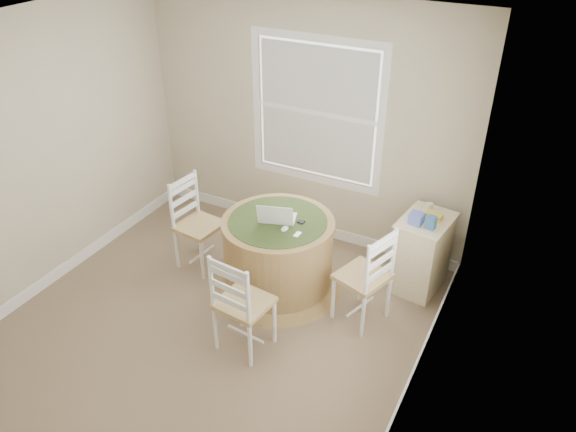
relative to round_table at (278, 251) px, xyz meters
The scene contains 14 objects.
room 1.06m from the round_table, 98.24° to the right, with size 3.64×3.64×2.64m.
round_table is the anchor object (origin of this frame).
chair_left 0.89m from the round_table, behind, with size 0.42×0.40×0.95m, color white, non-canonical shape.
chair_near 0.87m from the round_table, 80.97° to the right, with size 0.42×0.40×0.95m, color white, non-canonical shape.
chair_right 0.89m from the round_table, ahead, with size 0.42×0.40×0.95m, color white, non-canonical shape.
laptop 0.38m from the round_table, 153.22° to the left, with size 0.40×0.38×0.23m.
mouse 0.39m from the round_table, 38.85° to the right, with size 0.06×0.10×0.03m, color white.
phone 0.45m from the round_table, 25.62° to the right, with size 0.04×0.09×0.02m, color #B7BABF.
keys 0.41m from the round_table, 18.55° to the left, with size 0.06×0.05×0.03m, color black.
corner_chest 1.38m from the round_table, 27.78° to the left, with size 0.50×0.63×0.77m.
tissue_box 1.33m from the round_table, 24.81° to the left, with size 0.12×0.12×0.10m, color #566CC6.
box_yellow 1.49m from the round_table, 27.99° to the left, with size 0.15×0.10×0.06m, color gold.
box_blue 1.45m from the round_table, 21.41° to the left, with size 0.08×0.08×0.12m, color #34629D.
cup_cream 1.49m from the round_table, 33.18° to the left, with size 0.07×0.07×0.09m, color beige.
Camera 1 is at (2.36, -3.12, 3.51)m, focal length 35.00 mm.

